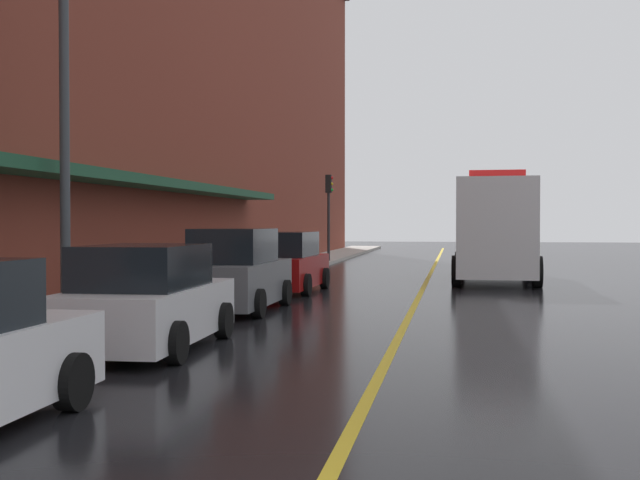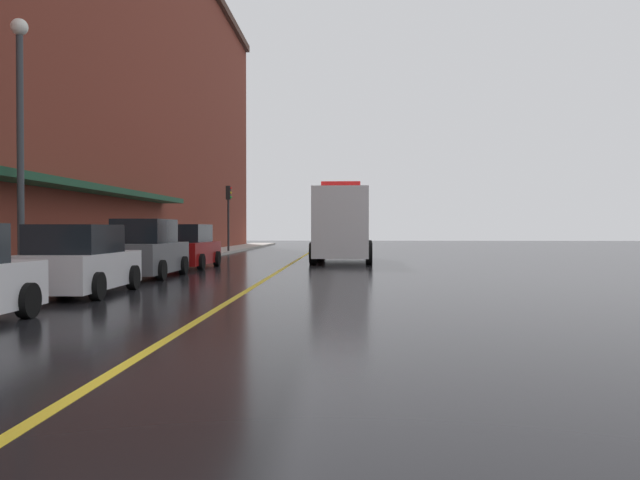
{
  "view_description": "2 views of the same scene",
  "coord_description": "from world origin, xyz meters",
  "px_view_note": "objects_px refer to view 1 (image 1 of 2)",
  "views": [
    {
      "loc": [
        1.02,
        -4.01,
        2.07
      ],
      "look_at": [
        -2.31,
        15.26,
        1.63
      ],
      "focal_mm": 44.4,
      "sensor_mm": 36.0,
      "label": 1
    },
    {
      "loc": [
        2.62,
        -7.28,
        1.6
      ],
      "look_at": [
        1.32,
        22.58,
        1.09
      ],
      "focal_mm": 36.3,
      "sensor_mm": 36.0,
      "label": 2
    }
  ],
  "objects_px": {
    "parked_car_2": "(236,273)",
    "traffic_light_near": "(329,201)",
    "parked_car_3": "(287,264)",
    "box_truck": "(495,231)",
    "street_lamp_left": "(64,93)",
    "parked_car_1": "(147,300)"
  },
  "relations": [
    {
      "from": "parked_car_2",
      "to": "parked_car_3",
      "type": "bearing_deg",
      "value": -0.84
    },
    {
      "from": "parked_car_3",
      "to": "box_truck",
      "type": "height_order",
      "value": "box_truck"
    },
    {
      "from": "traffic_light_near",
      "to": "box_truck",
      "type": "bearing_deg",
      "value": -53.82
    },
    {
      "from": "box_truck",
      "to": "traffic_light_near",
      "type": "distance_m",
      "value": 13.06
    },
    {
      "from": "traffic_light_near",
      "to": "street_lamp_left",
      "type": "bearing_deg",
      "value": -91.47
    },
    {
      "from": "parked_car_2",
      "to": "box_truck",
      "type": "distance_m",
      "value": 12.63
    },
    {
      "from": "parked_car_1",
      "to": "parked_car_2",
      "type": "relative_size",
      "value": 1.0
    },
    {
      "from": "traffic_light_near",
      "to": "parked_car_3",
      "type": "bearing_deg",
      "value": -85.25
    },
    {
      "from": "parked_car_1",
      "to": "box_truck",
      "type": "distance_m",
      "value": 17.69
    },
    {
      "from": "parked_car_1",
      "to": "street_lamp_left",
      "type": "height_order",
      "value": "street_lamp_left"
    },
    {
      "from": "street_lamp_left",
      "to": "box_truck",
      "type": "bearing_deg",
      "value": 61.56
    },
    {
      "from": "parked_car_1",
      "to": "box_truck",
      "type": "xyz_separation_m",
      "value": [
        6.33,
        16.49,
        0.97
      ]
    },
    {
      "from": "parked_car_1",
      "to": "parked_car_2",
      "type": "distance_m",
      "value": 5.66
    },
    {
      "from": "parked_car_1",
      "to": "box_truck",
      "type": "relative_size",
      "value": 0.53
    },
    {
      "from": "parked_car_1",
      "to": "street_lamp_left",
      "type": "distance_m",
      "value": 4.27
    },
    {
      "from": "parked_car_3",
      "to": "box_truck",
      "type": "relative_size",
      "value": 0.56
    },
    {
      "from": "parked_car_2",
      "to": "street_lamp_left",
      "type": "relative_size",
      "value": 0.62
    },
    {
      "from": "box_truck",
      "to": "traffic_light_near",
      "type": "bearing_deg",
      "value": -142.1
    },
    {
      "from": "parked_car_1",
      "to": "parked_car_3",
      "type": "bearing_deg",
      "value": -1.6
    },
    {
      "from": "traffic_light_near",
      "to": "parked_car_2",
      "type": "bearing_deg",
      "value": -86.67
    },
    {
      "from": "parked_car_2",
      "to": "traffic_light_near",
      "type": "height_order",
      "value": "traffic_light_near"
    },
    {
      "from": "street_lamp_left",
      "to": "traffic_light_near",
      "type": "distance_m",
      "value": 25.9
    }
  ]
}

